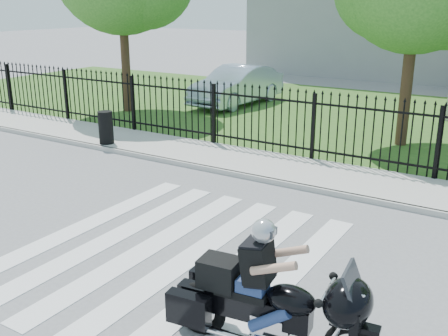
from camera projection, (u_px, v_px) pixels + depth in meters
The scene contains 9 objects.
ground at pixel (169, 253), 8.68m from camera, with size 120.00×120.00×0.00m, color slate.
crosswalk at pixel (169, 253), 8.68m from camera, with size 5.00×5.50×0.01m, color silver, non-canonical shape.
sidewalk at pixel (295, 171), 12.70m from camera, with size 40.00×2.00×0.12m, color #ADAAA3.
curb at pixel (277, 182), 11.89m from camera, with size 40.00×0.12×0.12m, color #ADAAA3.
grass_strip at pixel (379, 120), 18.37m from camera, with size 40.00×12.00×0.02m, color #29561D.
iron_fence at pixel (313, 129), 13.25m from camera, with size 26.00×0.04×1.80m.
motorcycle_rider at pixel (266, 298), 6.06m from camera, with size 2.59×1.00×1.72m.
parked_car at pixel (237, 85), 20.81m from camera, with size 1.62×4.63×1.53m, color #AEC1DB.
litter_bin at pixel (106, 127), 14.77m from camera, with size 0.41×0.41×0.92m, color black.
Camera 1 is at (4.93, -6.16, 3.98)m, focal length 42.00 mm.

